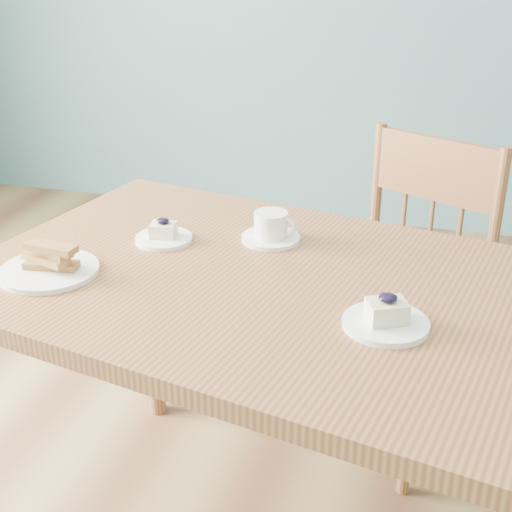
# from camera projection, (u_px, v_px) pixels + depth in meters

# --- Properties ---
(room) EXTENTS (5.01, 5.01, 2.71)m
(room) POSITION_uv_depth(u_px,v_px,m) (318.00, 15.00, 1.16)
(room) COLOR olive
(room) RESTS_ON ground
(dining_table) EXTENTS (1.62, 1.12, 0.79)m
(dining_table) POSITION_uv_depth(u_px,v_px,m) (305.00, 320.00, 1.53)
(dining_table) COLOR #9A623A
(dining_table) RESTS_ON ground
(dining_chair) EXTENTS (0.57, 0.56, 0.95)m
(dining_chair) POSITION_uv_depth(u_px,v_px,m) (401.00, 296.00, 2.11)
(dining_chair) COLOR #9A623A
(dining_chair) RESTS_ON ground
(cheesecake_plate_near) EXTENTS (0.16, 0.16, 0.07)m
(cheesecake_plate_near) POSITION_uv_depth(u_px,v_px,m) (386.00, 318.00, 1.34)
(cheesecake_plate_near) COLOR white
(cheesecake_plate_near) RESTS_ON dining_table
(cheesecake_plate_far) EXTENTS (0.14, 0.14, 0.06)m
(cheesecake_plate_far) POSITION_uv_depth(u_px,v_px,m) (164.00, 235.00, 1.71)
(cheesecake_plate_far) COLOR white
(cheesecake_plate_far) RESTS_ON dining_table
(coffee_cup) EXTENTS (0.14, 0.14, 0.07)m
(coffee_cup) POSITION_uv_depth(u_px,v_px,m) (271.00, 229.00, 1.71)
(coffee_cup) COLOR white
(coffee_cup) RESTS_ON dining_table
(biscotti_plate) EXTENTS (0.22, 0.22, 0.07)m
(biscotti_plate) POSITION_uv_depth(u_px,v_px,m) (48.00, 264.00, 1.55)
(biscotti_plate) COLOR white
(biscotti_plate) RESTS_ON dining_table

